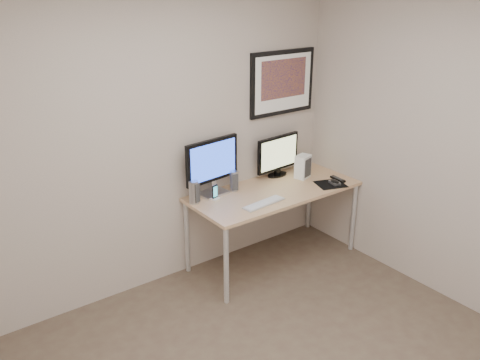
{
  "coord_description": "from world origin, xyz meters",
  "views": [
    {
      "loc": [
        -1.8,
        -1.91,
        2.52
      ],
      "look_at": [
        0.42,
        1.1,
        1.04
      ],
      "focal_mm": 38.0,
      "sensor_mm": 36.0,
      "label": 1
    }
  ],
  "objects_px": {
    "phone_dock": "(215,192)",
    "fan_unit": "(303,167)",
    "desk": "(274,196)",
    "speaker_right": "(234,181)",
    "framed_art": "(282,83)",
    "monitor_large": "(212,164)",
    "monitor_tv": "(278,155)",
    "keyboard": "(264,203)",
    "speaker_left": "(194,192)"
  },
  "relations": [
    {
      "from": "monitor_tv",
      "to": "speaker_left",
      "type": "distance_m",
      "value": 1.01
    },
    {
      "from": "monitor_tv",
      "to": "speaker_left",
      "type": "height_order",
      "value": "monitor_tv"
    },
    {
      "from": "desk",
      "to": "phone_dock",
      "type": "xyz_separation_m",
      "value": [
        -0.56,
        0.14,
        0.13
      ]
    },
    {
      "from": "framed_art",
      "to": "fan_unit",
      "type": "relative_size",
      "value": 3.31
    },
    {
      "from": "desk",
      "to": "phone_dock",
      "type": "bearing_deg",
      "value": 166.19
    },
    {
      "from": "desk",
      "to": "monitor_tv",
      "type": "bearing_deg",
      "value": 45.22
    },
    {
      "from": "framed_art",
      "to": "speaker_left",
      "type": "height_order",
      "value": "framed_art"
    },
    {
      "from": "speaker_left",
      "to": "desk",
      "type": "bearing_deg",
      "value": -34.73
    },
    {
      "from": "monitor_large",
      "to": "fan_unit",
      "type": "bearing_deg",
      "value": -17.58
    },
    {
      "from": "framed_art",
      "to": "monitor_tv",
      "type": "distance_m",
      "value": 0.69
    },
    {
      "from": "phone_dock",
      "to": "keyboard",
      "type": "bearing_deg",
      "value": -63.22
    },
    {
      "from": "monitor_tv",
      "to": "keyboard",
      "type": "distance_m",
      "value": 0.72
    },
    {
      "from": "speaker_right",
      "to": "framed_art",
      "type": "bearing_deg",
      "value": 28.07
    },
    {
      "from": "monitor_large",
      "to": "speaker_right",
      "type": "bearing_deg",
      "value": -19.29
    },
    {
      "from": "speaker_left",
      "to": "monitor_large",
      "type": "bearing_deg",
      "value": -5.58
    },
    {
      "from": "speaker_right",
      "to": "keyboard",
      "type": "height_order",
      "value": "speaker_right"
    },
    {
      "from": "framed_art",
      "to": "fan_unit",
      "type": "bearing_deg",
      "value": -75.81
    },
    {
      "from": "monitor_large",
      "to": "keyboard",
      "type": "height_order",
      "value": "monitor_large"
    },
    {
      "from": "speaker_right",
      "to": "monitor_tv",
      "type": "bearing_deg",
      "value": 22.28
    },
    {
      "from": "speaker_left",
      "to": "fan_unit",
      "type": "distance_m",
      "value": 1.17
    },
    {
      "from": "desk",
      "to": "framed_art",
      "type": "bearing_deg",
      "value": 43.46
    },
    {
      "from": "monitor_large",
      "to": "speaker_right",
      "type": "distance_m",
      "value": 0.28
    },
    {
      "from": "keyboard",
      "to": "fan_unit",
      "type": "height_order",
      "value": "fan_unit"
    },
    {
      "from": "desk",
      "to": "speaker_right",
      "type": "xyz_separation_m",
      "value": [
        -0.31,
        0.2,
        0.16
      ]
    },
    {
      "from": "phone_dock",
      "to": "fan_unit",
      "type": "relative_size",
      "value": 0.6
    },
    {
      "from": "monitor_tv",
      "to": "phone_dock",
      "type": "bearing_deg",
      "value": -176.74
    },
    {
      "from": "phone_dock",
      "to": "monitor_large",
      "type": "bearing_deg",
      "value": 51.15
    },
    {
      "from": "desk",
      "to": "speaker_left",
      "type": "relative_size",
      "value": 7.87
    },
    {
      "from": "desk",
      "to": "speaker_left",
      "type": "height_order",
      "value": "speaker_left"
    },
    {
      "from": "speaker_right",
      "to": "fan_unit",
      "type": "height_order",
      "value": "fan_unit"
    },
    {
      "from": "desk",
      "to": "framed_art",
      "type": "height_order",
      "value": "framed_art"
    },
    {
      "from": "monitor_large",
      "to": "fan_unit",
      "type": "height_order",
      "value": "monitor_large"
    },
    {
      "from": "speaker_right",
      "to": "phone_dock",
      "type": "bearing_deg",
      "value": -148.14
    },
    {
      "from": "framed_art",
      "to": "fan_unit",
      "type": "height_order",
      "value": "framed_art"
    },
    {
      "from": "monitor_large",
      "to": "monitor_tv",
      "type": "bearing_deg",
      "value": -6.3
    },
    {
      "from": "monitor_tv",
      "to": "fan_unit",
      "type": "bearing_deg",
      "value": -53.27
    },
    {
      "from": "speaker_left",
      "to": "keyboard",
      "type": "relative_size",
      "value": 0.49
    },
    {
      "from": "desk",
      "to": "monitor_tv",
      "type": "relative_size",
      "value": 3.1
    },
    {
      "from": "desk",
      "to": "speaker_left",
      "type": "bearing_deg",
      "value": 166.33
    },
    {
      "from": "framed_art",
      "to": "speaker_left",
      "type": "distance_m",
      "value": 1.36
    },
    {
      "from": "monitor_tv",
      "to": "phone_dock",
      "type": "distance_m",
      "value": 0.84
    },
    {
      "from": "framed_art",
      "to": "phone_dock",
      "type": "height_order",
      "value": "framed_art"
    },
    {
      "from": "framed_art",
      "to": "keyboard",
      "type": "relative_size",
      "value": 1.8
    },
    {
      "from": "monitor_large",
      "to": "keyboard",
      "type": "xyz_separation_m",
      "value": [
        0.23,
        -0.44,
        -0.28
      ]
    },
    {
      "from": "speaker_left",
      "to": "speaker_right",
      "type": "xyz_separation_m",
      "value": [
        0.44,
        0.02,
        -0.01
      ]
    },
    {
      "from": "monitor_large",
      "to": "fan_unit",
      "type": "distance_m",
      "value": 0.96
    },
    {
      "from": "framed_art",
      "to": "monitor_tv",
      "type": "relative_size",
      "value": 1.45
    },
    {
      "from": "phone_dock",
      "to": "speaker_left",
      "type": "bearing_deg",
      "value": 152.77
    },
    {
      "from": "keyboard",
      "to": "monitor_large",
      "type": "bearing_deg",
      "value": 111.77
    },
    {
      "from": "speaker_left",
      "to": "speaker_right",
      "type": "height_order",
      "value": "speaker_left"
    }
  ]
}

